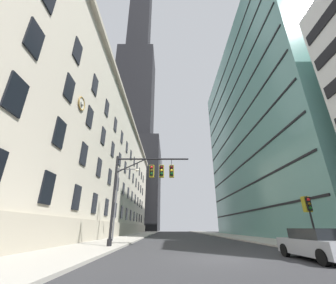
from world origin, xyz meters
The scene contains 9 objects.
ground_plane centered at (0.00, 0.00, -0.05)m, with size 102.00×160.00×0.10m, color #303033.
sidewalk_left centered at (-8.50, 0.00, 0.07)m, with size 5.00×160.00×0.15m, color #A8A399.
station_building centered at (-19.94, 30.69, 12.36)m, with size 18.56×73.39×24.75m.
dark_skyscraper centered at (-21.26, 86.94, 57.38)m, with size 29.32×29.32×196.75m.
glass_office_midrise centered at (20.82, 27.19, 20.42)m, with size 19.75×43.16×40.83m.
traffic_signal_mast centered at (-4.24, 5.78, 5.27)m, with size 6.37×0.63×7.07m.
traffic_light_near_right centered at (7.06, 3.29, 2.77)m, with size 0.40×0.63×3.31m.
street_lamppost centered at (-8.06, 12.49, 4.84)m, with size 2.57×0.32×7.87m.
parked_car centered at (4.59, -0.64, 0.70)m, with size 1.96×4.26×1.40m.
Camera 1 is at (-2.55, -11.59, 1.44)m, focal length 22.23 mm.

